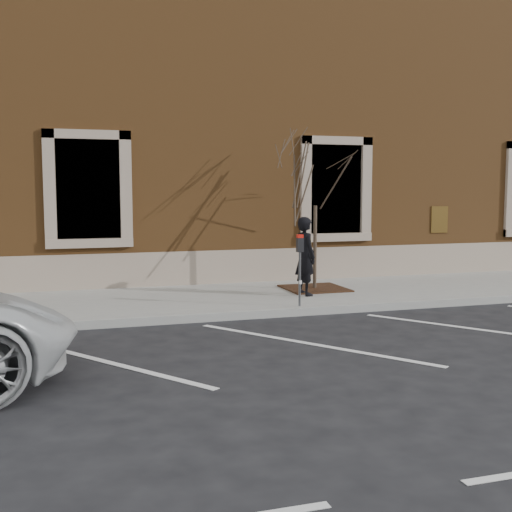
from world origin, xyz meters
name	(u,v)px	position (x,y,z in m)	size (l,w,h in m)	color
ground	(266,317)	(0.00, 0.00, 0.00)	(120.00, 120.00, 0.00)	#28282B
sidewalk_near	(240,298)	(0.00, 1.75, 0.07)	(40.00, 3.50, 0.15)	#A7A59C
curb_near	(266,314)	(0.00, -0.05, 0.07)	(40.00, 0.12, 0.15)	#9E9E99
parking_stripes	(310,344)	(0.00, -2.20, 0.00)	(28.00, 4.40, 0.01)	silver
building_civic	(184,135)	(0.00, 7.74, 4.00)	(40.00, 8.62, 8.00)	brown
man	(305,256)	(1.32, 1.31, 0.99)	(0.61, 0.40, 1.67)	black
parking_meter	(300,257)	(0.73, 0.12, 1.11)	(0.13, 0.10, 1.39)	#595B60
tree_grate	(315,288)	(1.84, 2.02, 0.17)	(1.34, 1.34, 0.03)	#3A2212
sapling	(316,182)	(1.84, 2.02, 2.55)	(2.06, 2.06, 3.43)	#493C2C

